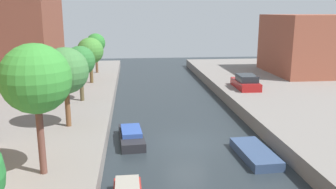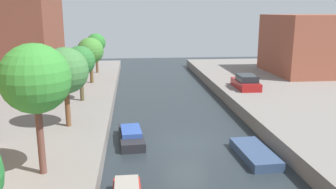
# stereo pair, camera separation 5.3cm
# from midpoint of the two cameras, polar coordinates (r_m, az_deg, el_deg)

# --- Properties ---
(ground_plane) EXTENTS (84.00, 84.00, 0.00)m
(ground_plane) POSITION_cam_midpoint_polar(r_m,az_deg,el_deg) (22.71, 3.10, -7.80)
(ground_plane) COLOR #232B30
(low_block_right) EXTENTS (10.00, 10.06, 6.77)m
(low_block_right) POSITION_cam_midpoint_polar(r_m,az_deg,el_deg) (45.11, 22.62, 7.48)
(low_block_right) COLOR brown
(low_block_right) RESTS_ON quay_right
(street_tree_1) EXTENTS (3.04, 3.04, 5.89)m
(street_tree_1) POSITION_cam_midpoint_polar(r_m,az_deg,el_deg) (16.11, -20.52, 2.31)
(street_tree_1) COLOR brown
(street_tree_1) RESTS_ON quay_left
(street_tree_2) EXTENTS (2.90, 2.90, 5.04)m
(street_tree_2) POSITION_cam_midpoint_polar(r_m,az_deg,el_deg) (22.79, -16.19, 3.66)
(street_tree_2) COLOR brown
(street_tree_2) RESTS_ON quay_left
(street_tree_3) EXTENTS (2.42, 2.42, 4.49)m
(street_tree_3) POSITION_cam_midpoint_polar(r_m,az_deg,el_deg) (29.35, -13.92, 5.22)
(street_tree_3) COLOR brown
(street_tree_3) RESTS_ON quay_left
(street_tree_4) EXTENTS (2.66, 2.66, 4.61)m
(street_tree_4) POSITION_cam_midpoint_polar(r_m,az_deg,el_deg) (36.70, -12.36, 6.86)
(street_tree_4) COLOR brown
(street_tree_4) RESTS_ON quay_left
(street_tree_5) EXTENTS (2.21, 2.21, 4.64)m
(street_tree_5) POSITION_cam_midpoint_polar(r_m,az_deg,el_deg) (42.80, -11.49, 8.09)
(street_tree_5) COLOR brown
(street_tree_5) RESTS_ON quay_left
(parked_car) EXTENTS (1.95, 4.22, 1.32)m
(parked_car) POSITION_cam_midpoint_polar(r_m,az_deg,el_deg) (34.44, 12.50, 1.90)
(parked_car) COLOR maroon
(parked_car) RESTS_ON quay_right
(moored_boat_left_2) EXTENTS (1.74, 4.17, 0.84)m
(moored_boat_left_2) POSITION_cam_midpoint_polar(r_m,az_deg,el_deg) (22.91, -5.89, -6.71)
(moored_boat_left_2) COLOR #232328
(moored_boat_left_2) RESTS_ON ground_plane
(moored_boat_right_2) EXTENTS (1.86, 4.19, 0.51)m
(moored_boat_right_2) POSITION_cam_midpoint_polar(r_m,az_deg,el_deg) (21.04, 13.88, -9.21)
(moored_boat_right_2) COLOR #33476B
(moored_boat_right_2) RESTS_ON ground_plane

